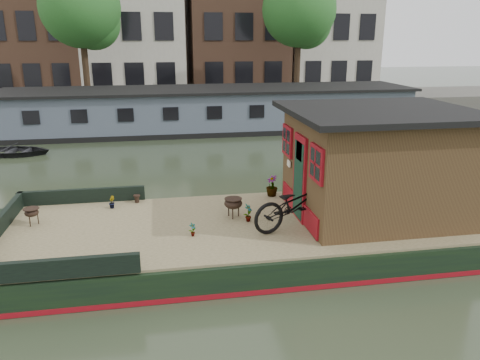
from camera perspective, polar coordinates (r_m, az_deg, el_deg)
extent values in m
plane|color=#26311F|center=(10.78, 4.81, -8.01)|extent=(120.00, 120.00, 0.00)
cube|color=black|center=(10.66, 4.85, -6.55)|extent=(12.00, 4.00, 0.60)
cube|color=maroon|center=(10.76, 4.82, -7.72)|extent=(12.02, 4.02, 0.10)
cube|color=#98895E|center=(10.53, 4.89, -4.93)|extent=(11.80, 3.80, 0.05)
cube|color=black|center=(12.10, -18.66, -1.83)|extent=(3.00, 0.12, 0.35)
cube|color=black|center=(8.61, -22.23, -10.04)|extent=(3.00, 0.12, 0.35)
cube|color=#342214|center=(10.92, 16.30, 1.73)|extent=(3.50, 3.00, 2.30)
cube|color=black|center=(10.67, 16.84, 8.00)|extent=(4.00, 3.50, 0.12)
cube|color=maroon|center=(10.32, 7.28, 0.26)|extent=(0.06, 0.80, 1.90)
cube|color=black|center=(10.33, 7.17, -0.01)|extent=(0.04, 0.64, 1.70)
cube|color=maroon|center=(9.20, 9.33, 1.97)|extent=(0.06, 0.72, 0.72)
cube|color=maroon|center=(11.14, 5.82, 4.76)|extent=(0.06, 0.72, 0.72)
imported|color=black|center=(9.93, 6.83, -2.93)|extent=(2.15, 1.31, 1.07)
imported|color=#9B4E2C|center=(10.30, 1.01, -4.01)|extent=(0.25, 0.26, 0.41)
imported|color=brown|center=(11.52, -15.38, -2.62)|extent=(0.16, 0.18, 0.30)
imported|color=#985229|center=(11.95, 3.90, -0.71)|extent=(0.39, 0.39, 0.54)
imported|color=brown|center=(9.63, -5.80, -6.04)|extent=(0.18, 0.17, 0.29)
cylinder|color=black|center=(11.78, -12.46, -2.24)|extent=(0.17, 0.17, 0.19)
imported|color=black|center=(20.86, -25.90, 3.56)|extent=(3.12, 2.45, 0.59)
cube|color=#464F5E|center=(23.83, -3.72, 8.47)|extent=(20.00, 4.00, 2.00)
cube|color=black|center=(23.70, -3.77, 10.98)|extent=(20.40, 4.40, 0.12)
cube|color=black|center=(23.98, -3.68, 6.39)|extent=(20.00, 4.05, 0.24)
cube|color=#47443F|center=(30.31, -5.09, 9.24)|extent=(60.00, 6.00, 0.90)
cylinder|color=#332316|center=(28.74, -18.30, 12.95)|extent=(0.36, 0.36, 4.00)
sphere|color=#224F1A|center=(28.74, -18.92, 19.31)|extent=(4.40, 4.40, 4.40)
sphere|color=#224F1A|center=(28.93, -17.45, 17.83)|extent=(3.00, 3.00, 3.00)
cylinder|color=#332316|center=(29.73, 7.00, 13.78)|extent=(0.36, 0.36, 4.00)
sphere|color=#224F1A|center=(29.73, 7.23, 19.94)|extent=(4.40, 4.40, 4.40)
sphere|color=#224F1A|center=(30.16, 8.15, 18.34)|extent=(3.00, 3.00, 3.00)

